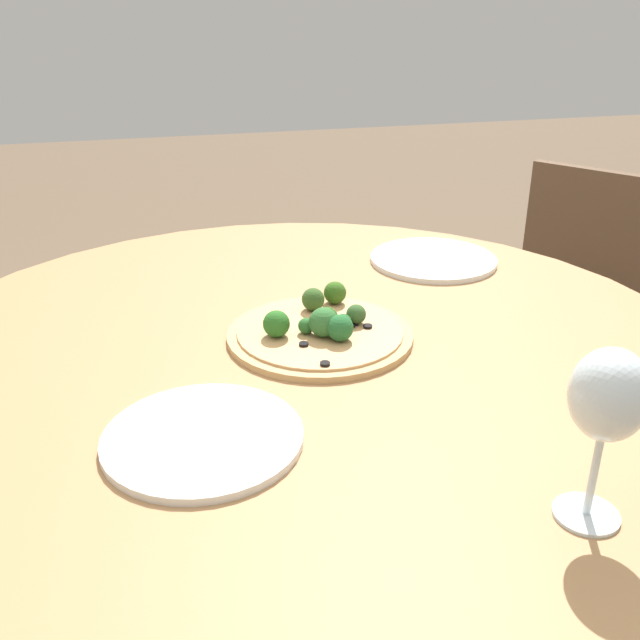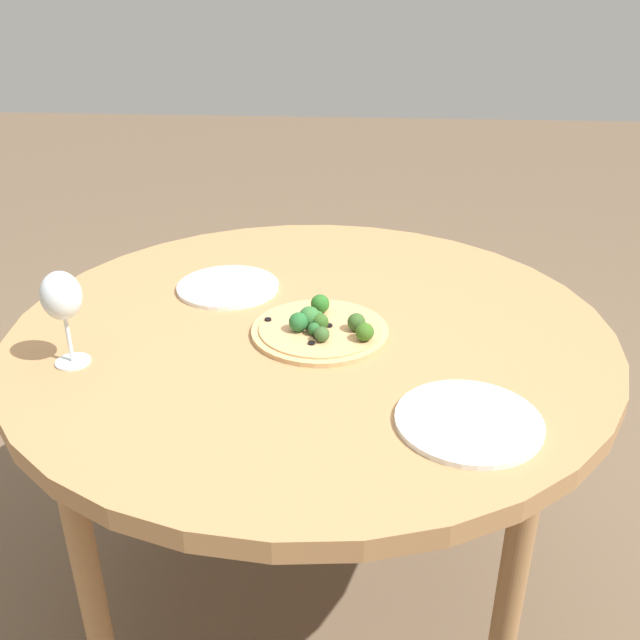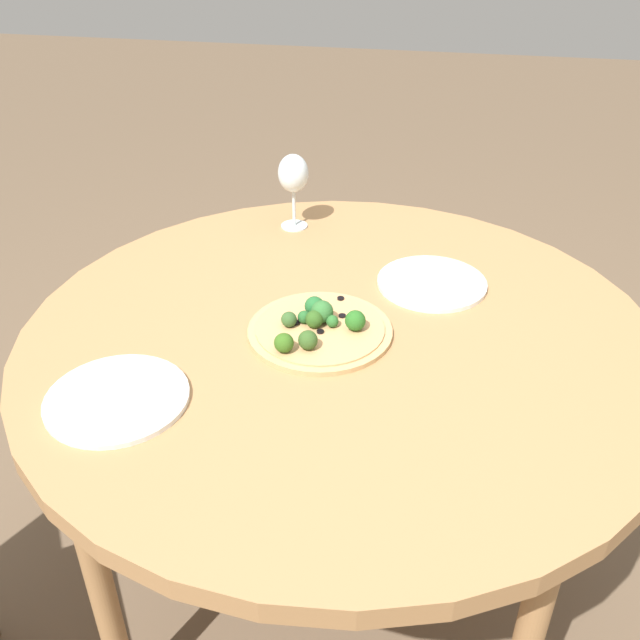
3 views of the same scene
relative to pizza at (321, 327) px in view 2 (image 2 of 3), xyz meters
The scene contains 6 objects.
ground_plane 0.77m from the pizza, 32.26° to the left, with size 12.00×12.00×0.00m, color brown.
dining_table 0.09m from the pizza, 32.26° to the left, with size 1.25×1.25×0.76m.
pizza is the anchor object (origin of this frame).
wine_glass 0.50m from the pizza, 108.15° to the left, with size 0.07×0.07×0.19m.
plate_near 0.40m from the pizza, 138.34° to the right, with size 0.24×0.24×0.01m.
plate_far 0.31m from the pizza, 48.54° to the left, with size 0.23×0.23×0.01m.
Camera 2 is at (-1.32, -0.11, 1.44)m, focal length 40.00 mm.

